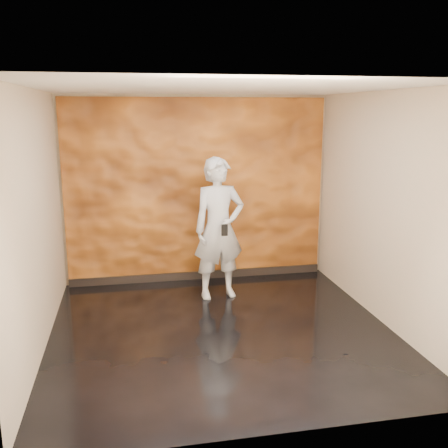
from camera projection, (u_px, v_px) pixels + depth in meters
The scene contains 5 objects.
room at pixel (222, 216), 5.63m from camera, with size 4.02×4.02×2.81m.
feature_wall at pixel (197, 191), 7.51m from camera, with size 3.90×0.06×2.75m, color orange.
baseboard at pixel (199, 275), 7.77m from camera, with size 3.90×0.04×0.12m, color black.
man at pixel (219, 229), 6.85m from camera, with size 0.71×0.47×1.96m, color #9297A0.
phone at pixel (225, 230), 6.57m from camera, with size 0.08×0.02×0.16m, color black.
Camera 1 is at (-1.03, -5.42, 2.56)m, focal length 40.00 mm.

